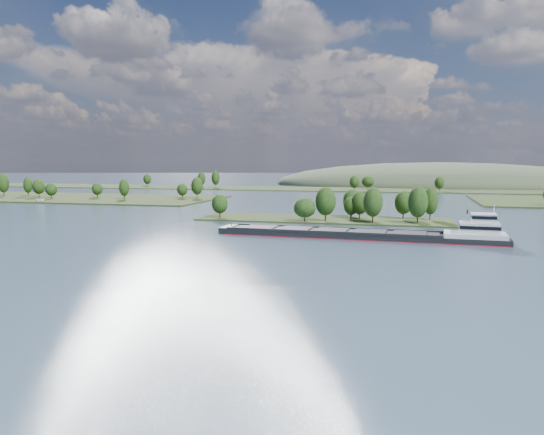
# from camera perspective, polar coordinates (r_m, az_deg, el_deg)

# --- Properties ---
(ground) EXTENTS (1800.00, 1800.00, 0.00)m
(ground) POSITION_cam_1_polar(r_m,az_deg,el_deg) (155.20, 2.21, -2.68)
(ground) COLOR #36485E
(ground) RESTS_ON ground
(tree_island) EXTENTS (100.00, 31.40, 15.14)m
(tree_island) POSITION_cam_1_polar(r_m,az_deg,el_deg) (210.57, 7.54, 0.78)
(tree_island) COLOR #233116
(tree_island) RESTS_ON ground
(back_shoreline) EXTENTS (900.00, 60.00, 15.81)m
(back_shoreline) POSITION_cam_1_polar(r_m,az_deg,el_deg) (431.05, 11.25, 2.99)
(back_shoreline) COLOR #233116
(back_shoreline) RESTS_ON ground
(hill_west) EXTENTS (320.00, 160.00, 44.00)m
(hill_west) POSITION_cam_1_polar(r_m,az_deg,el_deg) (531.14, 17.43, 3.33)
(hill_west) COLOR #3A4630
(hill_west) RESTS_ON ground
(cargo_barge) EXTENTS (88.58, 15.69, 11.92)m
(cargo_barge) POSITION_cam_1_polar(r_m,az_deg,el_deg) (164.79, 11.25, -1.74)
(cargo_barge) COLOR black
(cargo_barge) RESTS_ON ground
(motorboat) EXTENTS (6.75, 3.38, 2.50)m
(motorboat) POSITION_cam_1_polar(r_m,az_deg,el_deg) (325.42, -23.66, 1.68)
(motorboat) COLOR white
(motorboat) RESTS_ON ground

